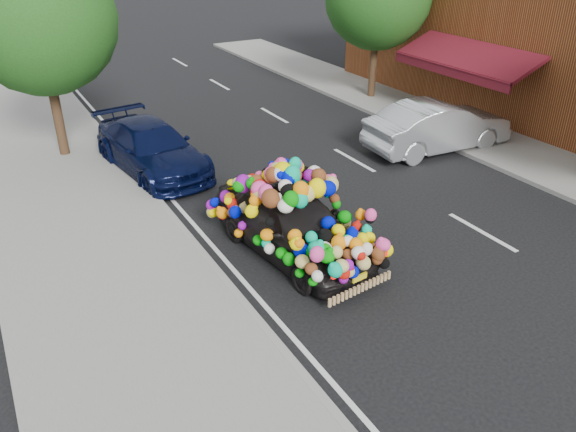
{
  "coord_description": "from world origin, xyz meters",
  "views": [
    {
      "loc": [
        -5.78,
        -7.52,
        6.3
      ],
      "look_at": [
        -1.01,
        0.86,
        1.22
      ],
      "focal_mm": 35.0,
      "sensor_mm": 36.0,
      "label": 1
    }
  ],
  "objects": [
    {
      "name": "sidewalk",
      "position": [
        -4.3,
        0.0,
        0.06
      ],
      "size": [
        4.0,
        60.0,
        0.12
      ],
      "primitive_type": "cube",
      "color": "gray",
      "rests_on": "ground"
    },
    {
      "name": "ground",
      "position": [
        0.0,
        0.0,
        0.0
      ],
      "size": [
        100.0,
        100.0,
        0.0
      ],
      "primitive_type": "plane",
      "color": "black",
      "rests_on": "ground"
    },
    {
      "name": "kerb",
      "position": [
        -2.35,
        0.0,
        0.07
      ],
      "size": [
        0.15,
        60.0,
        0.13
      ],
      "primitive_type": "cube",
      "color": "gray",
      "rests_on": "ground"
    },
    {
      "name": "navy_sedan",
      "position": [
        -1.8,
        7.19,
        0.68
      ],
      "size": [
        2.5,
        4.87,
        1.35
      ],
      "primitive_type": "imported",
      "rotation": [
        0.0,
        0.0,
        0.13
      ],
      "color": "black",
      "rests_on": "ground"
    },
    {
      "name": "silver_hatchback",
      "position": [
        6.29,
        4.46,
        0.76
      ],
      "size": [
        4.7,
        1.89,
        1.52
      ],
      "primitive_type": "imported",
      "rotation": [
        0.0,
        0.0,
        1.51
      ],
      "color": "#B5B9BE",
      "rests_on": "ground"
    },
    {
      "name": "plush_art_car",
      "position": [
        -0.62,
        1.39,
        1.05
      ],
      "size": [
        2.52,
        4.53,
        2.05
      ],
      "rotation": [
        0.0,
        0.0,
        0.12
      ],
      "color": "black",
      "rests_on": "ground"
    },
    {
      "name": "footpath_far",
      "position": [
        8.2,
        3.0,
        0.06
      ],
      "size": [
        3.0,
        40.0,
        0.12
      ],
      "primitive_type": "cube",
      "color": "gray",
      "rests_on": "ground"
    },
    {
      "name": "lane_markings",
      "position": [
        3.6,
        0.0,
        0.01
      ],
      "size": [
        6.0,
        50.0,
        0.01
      ],
      "primitive_type": null,
      "color": "silver",
      "rests_on": "ground"
    },
    {
      "name": "tree_near_sidewalk",
      "position": [
        -3.8,
        9.5,
        4.02
      ],
      "size": [
        4.2,
        4.2,
        6.13
      ],
      "color": "#332114",
      "rests_on": "ground"
    }
  ]
}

